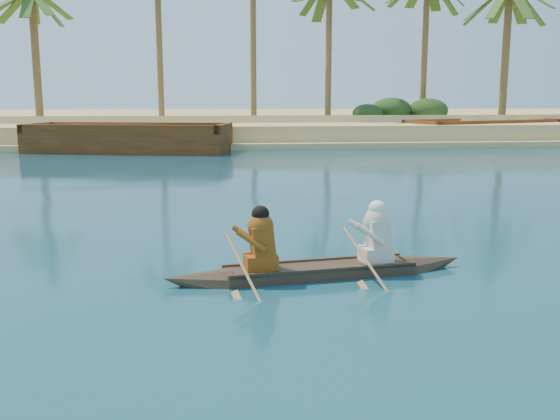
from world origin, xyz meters
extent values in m
plane|color=#0B2E4C|center=(0.00, 0.00, 0.00)|extent=(160.00, 160.00, 0.00)
cube|color=#D6BA79|center=(0.00, 26.00, 0.12)|extent=(150.00, 8.00, 0.50)
cube|color=#D6BA79|center=(0.00, 48.00, 0.55)|extent=(150.00, 50.00, 1.50)
cube|color=brown|center=(-3.33, 22.00, 0.41)|extent=(11.44, 5.97, 1.36)
cube|color=brown|center=(19.18, 27.00, 0.40)|extent=(11.22, 7.01, 1.33)
camera|label=1|loc=(1.14, -13.07, 3.01)|focal=40.00mm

